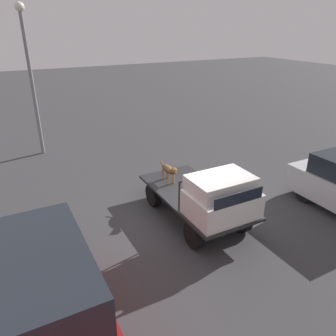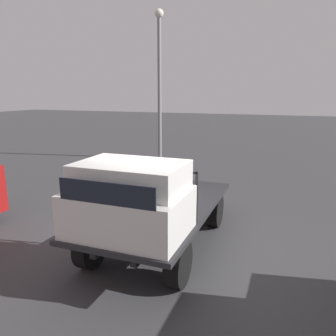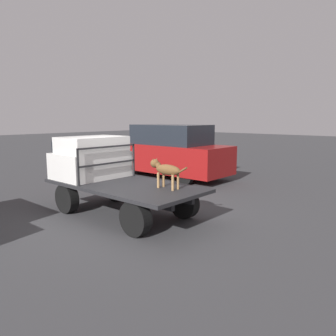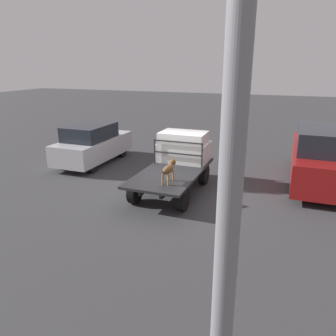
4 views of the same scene
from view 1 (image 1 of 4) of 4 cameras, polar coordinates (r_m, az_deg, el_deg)
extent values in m
plane|color=#38383A|center=(10.27, 4.55, -8.44)|extent=(80.00, 80.00, 0.00)
cylinder|color=black|center=(9.65, 12.63, -8.76)|extent=(0.73, 0.24, 0.73)
cylinder|color=black|center=(8.84, 4.55, -11.54)|extent=(0.73, 0.24, 0.73)
cylinder|color=black|center=(11.37, 4.66, -2.93)|extent=(0.73, 0.24, 0.73)
cylinder|color=black|center=(10.69, -2.56, -4.72)|extent=(0.73, 0.24, 0.73)
cube|color=black|center=(10.11, 6.26, -4.99)|extent=(3.70, 0.10, 0.18)
cube|color=black|center=(9.80, 3.00, -5.89)|extent=(3.70, 0.10, 0.18)
cube|color=#232326|center=(9.89, 4.68, -4.78)|extent=(4.02, 1.90, 0.08)
cube|color=silver|center=(8.78, 9.32, -6.17)|extent=(1.31, 1.78, 0.67)
cube|color=silver|center=(8.59, 9.16, -2.74)|extent=(1.12, 1.64, 0.41)
cube|color=black|center=(8.12, 12.25, -5.18)|extent=(0.02, 1.46, 0.31)
cube|color=#232326|center=(9.72, 10.95, -2.52)|extent=(0.04, 0.04, 0.88)
cube|color=#232326|center=(8.83, 1.98, -4.91)|extent=(0.04, 0.04, 0.88)
cube|color=#232326|center=(9.06, 6.81, -1.31)|extent=(0.04, 1.74, 0.04)
cube|color=#232326|center=(9.24, 6.69, -3.67)|extent=(0.04, 1.74, 0.04)
cylinder|color=#9E7547|center=(10.42, 0.98, -1.80)|extent=(0.06, 0.06, 0.35)
cylinder|color=#9E7547|center=(10.34, 0.13, -2.00)|extent=(0.06, 0.06, 0.35)
cylinder|color=#9E7547|center=(10.76, -0.12, -0.92)|extent=(0.06, 0.06, 0.35)
cylinder|color=#9E7547|center=(10.69, -0.96, -1.11)|extent=(0.06, 0.06, 0.35)
ellipsoid|color=brown|center=(10.45, 0.00, -0.21)|extent=(0.69, 0.23, 0.23)
sphere|color=#9E7547|center=(10.31, 0.49, -0.80)|extent=(0.11, 0.11, 0.11)
cylinder|color=brown|center=(10.19, 0.77, -0.47)|extent=(0.17, 0.13, 0.16)
sphere|color=brown|center=(10.08, 1.08, -0.48)|extent=(0.20, 0.20, 0.20)
cone|color=#9E7547|center=(10.02, 1.31, -0.74)|extent=(0.11, 0.11, 0.11)
cone|color=brown|center=(10.08, 1.33, 0.04)|extent=(0.06, 0.08, 0.10)
cone|color=brown|center=(10.03, 0.78, -0.08)|extent=(0.06, 0.08, 0.10)
cylinder|color=brown|center=(10.76, -0.98, 0.66)|extent=(0.29, 0.04, 0.19)
cylinder|color=black|center=(12.89, 26.85, -2.56)|extent=(0.60, 0.20, 0.60)
cylinder|color=black|center=(11.82, 22.67, -4.11)|extent=(0.60, 0.20, 0.60)
cylinder|color=black|center=(8.06, -15.85, -17.16)|extent=(0.60, 0.20, 0.60)
cube|color=maroon|center=(6.47, -20.41, -24.49)|extent=(5.36, 1.92, 1.06)
cube|color=#1E232B|center=(6.04, -22.10, -16.79)|extent=(2.95, 1.73, 0.77)
cylinder|color=gray|center=(15.45, -22.48, 12.82)|extent=(0.16, 0.16, 5.97)
sphere|color=silver|center=(15.26, -24.45, 24.22)|extent=(0.37, 0.37, 0.37)
camera|label=2|loc=(7.66, 44.73, -2.93)|focal=35.00mm
camera|label=3|loc=(16.75, 9.07, 12.86)|focal=35.00mm
camera|label=4|loc=(17.19, -25.02, 17.47)|focal=35.00mm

